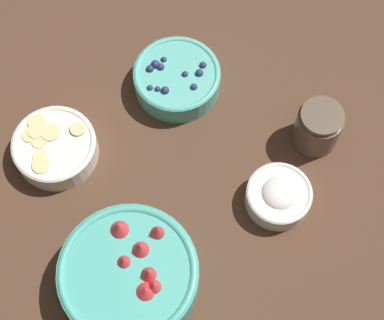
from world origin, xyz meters
name	(u,v)px	position (x,y,z in m)	size (l,w,h in m)	color
ground_plane	(185,161)	(0.00, 0.00, 0.00)	(4.00, 4.00, 0.00)	#4C3323
bowl_strawberries	(129,275)	(-0.23, 0.03, 0.04)	(0.22, 0.22, 0.09)	#47AD9E
bowl_blueberries	(177,78)	(0.14, 0.05, 0.03)	(0.16, 0.16, 0.06)	#56B7A8
bowl_bananas	(55,147)	(-0.05, 0.22, 0.03)	(0.14, 0.14, 0.05)	white
bowl_cream	(279,196)	(-0.03, -0.17, 0.03)	(0.11, 0.11, 0.05)	silver
jar_chocolate	(318,128)	(0.10, -0.21, 0.04)	(0.08, 0.08, 0.09)	brown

